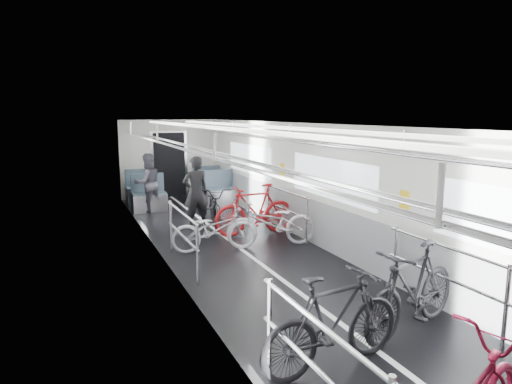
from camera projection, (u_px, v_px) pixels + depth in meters
car_shell at (224, 184)px, 9.51m from camera, size 3.02×14.01×2.41m
bike_left_mid at (334, 322)px, 4.59m from camera, size 1.78×0.68×1.04m
bike_left_far at (214, 229)px, 8.62m from camera, size 1.69×0.75×0.86m
bike_right_near at (412, 289)px, 5.38m from camera, size 1.88×1.00×1.09m
bike_right_mid at (272, 223)px, 8.92m from camera, size 1.87×0.89×0.95m
bike_right_far at (255, 210)px, 9.78m from camera, size 1.84×0.52×1.10m
bike_aisle at (215, 207)px, 10.44m from camera, size 1.02×1.94×0.97m
person_standing at (196, 192)px, 10.31m from camera, size 0.62×0.43×1.65m
person_seated at (148, 183)px, 12.01m from camera, size 0.89×0.77×1.56m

